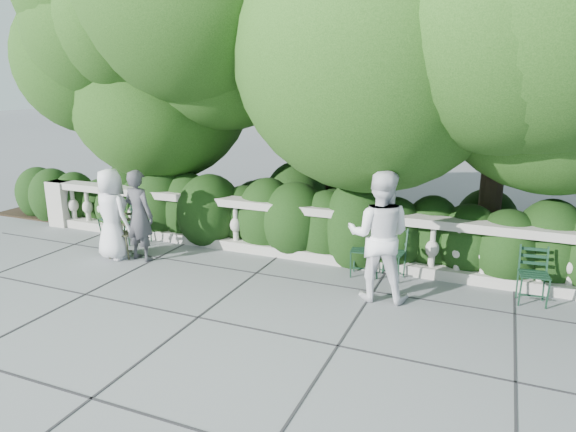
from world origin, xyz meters
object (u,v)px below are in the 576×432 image
at_px(chair_c, 387,281).
at_px(person_casual_man, 379,236).
at_px(chair_weathered, 120,259).
at_px(person_businessman, 112,214).
at_px(chair_b, 139,246).
at_px(chair_f, 532,307).
at_px(chair_a, 107,242).
at_px(person_woman_grey, 139,215).
at_px(chair_d, 361,279).

distance_m(chair_c, person_casual_man, 1.19).
xyz_separation_m(chair_weathered, person_businessman, (-0.12, 0.04, 0.82)).
xyz_separation_m(chair_b, chair_weathered, (0.18, -0.77, 0.00)).
bearing_deg(chair_f, chair_b, 173.35).
xyz_separation_m(chair_a, chair_f, (7.74, -0.03, 0.00)).
bearing_deg(chair_c, chair_b, -173.11).
xyz_separation_m(chair_weathered, person_woman_grey, (0.38, 0.16, 0.82)).
relative_size(chair_b, chair_d, 1.00).
relative_size(chair_b, chair_weathered, 1.00).
height_order(chair_a, chair_d, same).
distance_m(chair_b, person_businessman, 1.10).
bearing_deg(person_casual_man, chair_a, -11.85).
height_order(chair_c, person_businessman, person_businessman).
height_order(chair_b, chair_c, same).
xyz_separation_m(person_businessman, person_casual_man, (4.81, 0.11, 0.14)).
bearing_deg(chair_c, chair_a, -172.55).
height_order(chair_d, chair_f, same).
xyz_separation_m(chair_c, person_casual_man, (-0.02, -0.70, 0.97)).
distance_m(chair_a, person_casual_man, 5.72).
bearing_deg(chair_weathered, chair_a, 127.84).
bearing_deg(chair_d, person_casual_man, -63.52).
height_order(chair_d, person_woman_grey, person_woman_grey).
bearing_deg(person_businessman, person_woman_grey, -152.01).
height_order(chair_a, chair_c, same).
bearing_deg(chair_a, chair_d, 27.34).
bearing_deg(person_businessman, chair_weathered, 174.76).
xyz_separation_m(chair_f, chair_weathered, (-6.82, -0.67, 0.00)).
relative_size(chair_f, person_woman_grey, 0.51).
bearing_deg(chair_f, person_casual_man, -172.19).
distance_m(chair_a, chair_d, 5.21).
distance_m(chair_a, chair_f, 7.74).
height_order(chair_f, chair_weathered, same).
bearing_deg(chair_a, person_businessman, -12.92).
height_order(chair_weathered, person_casual_man, person_casual_man).
bearing_deg(person_casual_man, chair_b, -13.48).
bearing_deg(person_businessman, chair_f, -160.01).
relative_size(chair_b, chair_c, 1.00).
distance_m(chair_f, chair_weathered, 6.85).
xyz_separation_m(chair_a, person_businessman, (0.80, -0.66, 0.82)).
relative_size(chair_f, person_businessman, 0.51).
bearing_deg(chair_c, chair_weathered, -163.82).
relative_size(chair_b, person_woman_grey, 0.51).
relative_size(chair_f, person_casual_man, 0.43).
distance_m(chair_c, chair_f, 2.12).
xyz_separation_m(chair_a, chair_c, (5.63, 0.15, 0.00)).
height_order(chair_d, person_casual_man, person_casual_man).
bearing_deg(chair_b, person_casual_man, -33.24).
height_order(chair_b, chair_d, same).
xyz_separation_m(chair_b, chair_d, (4.46, 0.02, 0.00)).
relative_size(chair_a, chair_f, 1.00).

